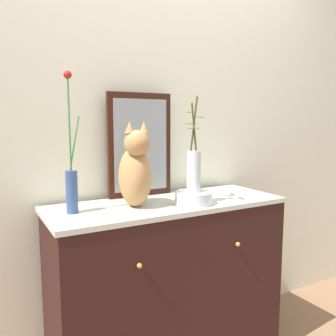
# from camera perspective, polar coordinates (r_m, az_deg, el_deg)

# --- Properties ---
(wall_back) EXTENTS (4.40, 0.08, 2.60)m
(wall_back) POSITION_cam_1_polar(r_m,az_deg,el_deg) (2.09, -4.15, 6.04)
(wall_back) COLOR silver
(wall_back) RESTS_ON ground_plane
(sideboard) EXTENTS (1.25, 0.48, 0.93)m
(sideboard) POSITION_cam_1_polar(r_m,az_deg,el_deg) (2.02, 0.00, -18.50)
(sideboard) COLOR black
(sideboard) RESTS_ON ground_plane
(mirror_leaning) EXTENTS (0.38, 0.03, 0.58)m
(mirror_leaning) POSITION_cam_1_polar(r_m,az_deg,el_deg) (1.98, -4.52, 3.69)
(mirror_leaning) COLOR #33160D
(mirror_leaning) RESTS_ON sideboard
(cat_sitting) EXTENTS (0.21, 0.44, 0.42)m
(cat_sitting) POSITION_cam_1_polar(r_m,az_deg,el_deg) (1.74, -5.30, -0.59)
(cat_sitting) COLOR #B7834E
(cat_sitting) RESTS_ON sideboard
(vase_slim_green) EXTENTS (0.07, 0.05, 0.64)m
(vase_slim_green) POSITION_cam_1_polar(r_m,az_deg,el_deg) (1.67, -15.32, -2.01)
(vase_slim_green) COLOR #344D85
(vase_slim_green) RESTS_ON sideboard
(bowl_porcelain) EXTENTS (0.19, 0.19, 0.06)m
(bowl_porcelain) POSITION_cam_1_polar(r_m,az_deg,el_deg) (1.81, 4.12, -4.85)
(bowl_porcelain) COLOR silver
(bowl_porcelain) RESTS_ON sideboard
(vase_glass_clear) EXTENTS (0.10, 0.19, 0.48)m
(vase_glass_clear) POSITION_cam_1_polar(r_m,az_deg,el_deg) (1.79, 4.16, 0.14)
(vase_glass_clear) COLOR silver
(vase_glass_clear) RESTS_ON bowl_porcelain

